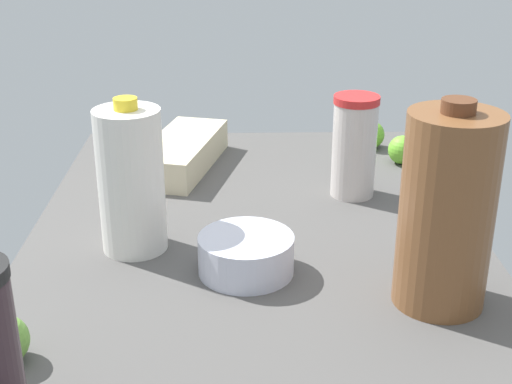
{
  "coord_description": "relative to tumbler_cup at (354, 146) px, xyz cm",
  "views": [
    {
      "loc": [
        -102.01,
        2.25,
        56.17
      ],
      "look_at": [
        0.0,
        0.0,
        13.0
      ],
      "focal_mm": 50.0,
      "sensor_mm": 36.0,
      "label": 1
    }
  ],
  "objects": [
    {
      "name": "egg_carton",
      "position": [
        15.24,
        33.2,
        -6.53
      ],
      "size": [
        31.44,
        18.48,
        6.26
      ],
      "primitive_type": "cube",
      "rotation": [
        0.0,
        0.0,
        -0.25
      ],
      "color": "beige",
      "rests_on": "countertop"
    },
    {
      "name": "lime_loose",
      "position": [
        -51.27,
        49.87,
        -6.56
      ],
      "size": [
        6.2,
        6.2,
        6.2
      ],
      "primitive_type": "sphere",
      "color": "#6DA940",
      "rests_on": "countertop"
    },
    {
      "name": "tumbler_cup",
      "position": [
        0.0,
        0.0,
        0.0
      ],
      "size": [
        8.41,
        8.41,
        19.24
      ],
      "color": "beige",
      "rests_on": "countertop"
    },
    {
      "name": "lime_far_back",
      "position": [
        16.39,
        -12.99,
        -6.64
      ],
      "size": [
        6.05,
        6.05,
        6.05
      ],
      "primitive_type": "sphere",
      "color": "#65B72E",
      "rests_on": "countertop"
    },
    {
      "name": "lime_by_jug",
      "position": [
        26.45,
        -8.0,
        -6.58
      ],
      "size": [
        6.16,
        6.16,
        6.16
      ],
      "primitive_type": "sphere",
      "color": "#66B12E",
      "rests_on": "countertop"
    },
    {
      "name": "mixing_bowl",
      "position": [
        -29.53,
        20.34,
        -6.71
      ],
      "size": [
        14.43,
        14.43,
        5.91
      ],
      "primitive_type": "cylinder",
      "color": "silver",
      "rests_on": "countertop"
    },
    {
      "name": "milk_jug",
      "position": [
        -21.05,
        38.13,
        2.0
      ],
      "size": [
        10.37,
        10.37,
        24.89
      ],
      "color": "white",
      "rests_on": "countertop"
    },
    {
      "name": "chocolate_milk_jug",
      "position": [
        -38.31,
        -6.43,
        4.15
      ],
      "size": [
        12.66,
        12.66,
        29.19
      ],
      "color": "brown",
      "rests_on": "countertop"
    },
    {
      "name": "countertop",
      "position": [
        -22.17,
        18.69,
        -11.16
      ],
      "size": [
        120.0,
        76.0,
        3.0
      ],
      "primitive_type": "cube",
      "color": "#4D4B4A",
      "rests_on": "ground"
    }
  ]
}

